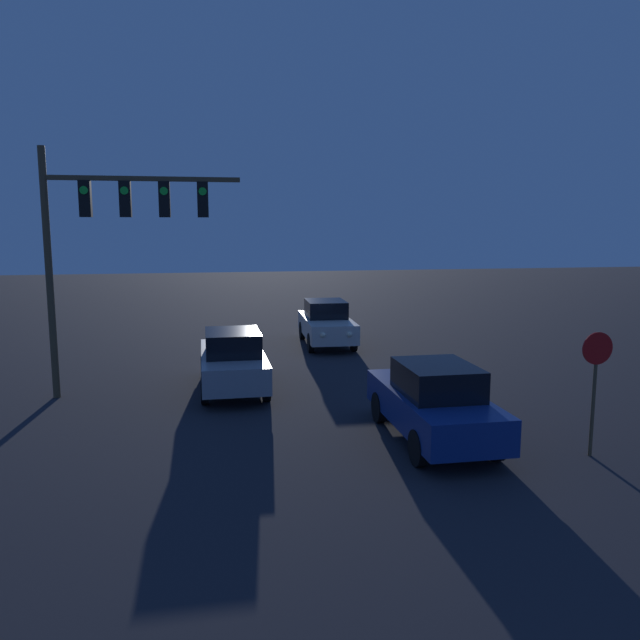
{
  "coord_description": "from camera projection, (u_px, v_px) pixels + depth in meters",
  "views": [
    {
      "loc": [
        -2.7,
        -0.29,
        4.37
      ],
      "look_at": [
        0.0,
        13.87,
        2.2
      ],
      "focal_mm": 35.0,
      "sensor_mm": 36.0,
      "label": 1
    }
  ],
  "objects": [
    {
      "name": "car_near",
      "position": [
        434.0,
        402.0,
        12.73
      ],
      "size": [
        1.72,
        4.36,
        1.64
      ],
      "rotation": [
        0.0,
        0.0,
        -0.01
      ],
      "color": "navy",
      "rests_on": "ground_plane"
    },
    {
      "name": "car_mid",
      "position": [
        233.0,
        360.0,
        16.67
      ],
      "size": [
        1.71,
        4.35,
        1.64
      ],
      "rotation": [
        0.0,
        0.0,
        -0.0
      ],
      "color": "#99999E",
      "rests_on": "ground_plane"
    },
    {
      "name": "car_far",
      "position": [
        326.0,
        323.0,
        23.09
      ],
      "size": [
        1.86,
        4.41,
        1.64
      ],
      "rotation": [
        0.0,
        0.0,
        3.1
      ],
      "color": "beige",
      "rests_on": "ground_plane"
    },
    {
      "name": "traffic_signal_mast",
      "position": [
        110.0,
        224.0,
        15.69
      ],
      "size": [
        4.88,
        0.3,
        6.31
      ],
      "color": "brown",
      "rests_on": "ground_plane"
    },
    {
      "name": "stop_sign",
      "position": [
        596.0,
        372.0,
        11.73
      ],
      "size": [
        0.62,
        0.07,
        2.42
      ],
      "color": "brown",
      "rests_on": "ground_plane"
    }
  ]
}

